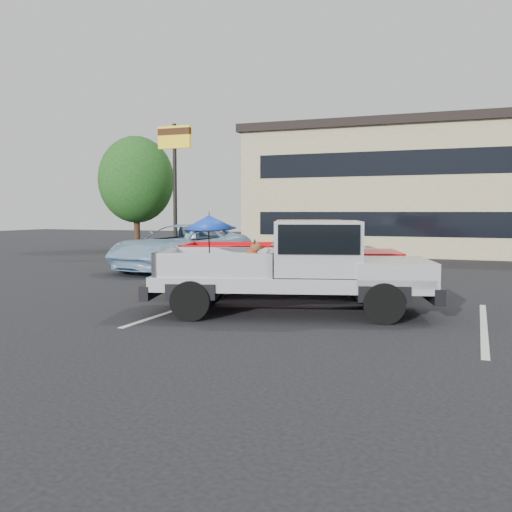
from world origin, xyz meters
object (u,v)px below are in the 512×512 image
Objects in this scene: red_pickup at (303,254)px; silver_sedan at (323,253)px; tree_left at (136,180)px; motel_sign at (175,154)px; silver_pickup at (305,262)px; blue_suv at (182,247)px.

silver_sedan is at bearing 81.23° from red_pickup.
silver_sedan is (12.10, -7.60, -3.04)m from tree_left.
tree_left is 1.01× the size of red_pickup.
silver_sedan is (-0.73, 4.79, -0.32)m from red_pickup.
silver_pickup is (9.64, -11.92, -3.60)m from motel_sign.
silver_pickup reaches higher than silver_sedan.
blue_suv reaches higher than silver_sedan.
red_pickup reaches higher than blue_suv.
silver_pickup is at bearing -47.56° from tree_left.
silver_sedan is 0.73× the size of blue_suv.
red_pickup is (-0.81, 2.53, -0.04)m from silver_pickup.
tree_left reaches higher than red_pickup.
red_pickup is at bearing -46.75° from motel_sign.
tree_left is (-4.00, 3.00, -0.92)m from motel_sign.
silver_sedan is at bearing -32.14° from tree_left.
motel_sign is 1.00× the size of tree_left.
tree_left reaches higher than blue_suv.
silver_sedan is (-1.54, 7.32, -0.36)m from silver_pickup.
blue_suv is (-5.69, 4.23, -0.21)m from red_pickup.
red_pickup is at bearing 173.42° from silver_sedan.
blue_suv is (-4.96, -0.56, 0.11)m from silver_sedan.
motel_sign is 13.39m from red_pickup.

